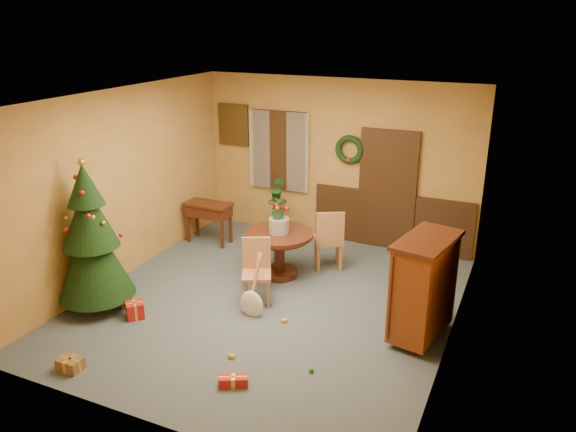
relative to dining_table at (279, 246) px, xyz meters
The scene contains 21 objects.
room_envelope 1.99m from the dining_table, 76.16° to the left, with size 5.50×5.50×5.50m.
dining_table is the anchor object (origin of this frame).
urn 0.34m from the dining_table, 104.04° to the left, with size 0.32×0.32×0.23m, color slate.
centerpiece_plant 0.63m from the dining_table, 104.04° to the left, with size 0.33×0.28×0.36m, color #1E4C23.
chair_near 0.87m from the dining_table, 86.64° to the right, with size 0.54×0.54×0.94m.
chair_far 0.83m from the dining_table, 41.33° to the left, with size 0.59×0.59×1.02m.
guitar 1.30m from the dining_table, 81.85° to the right, with size 0.35×0.17×0.83m, color #ECE5C5, non-canonical shape.
plant_stand 1.27m from the dining_table, 116.33° to the left, with size 0.32×0.32×0.82m.
stand_plant 1.37m from the dining_table, 116.33° to the left, with size 0.24×0.19×0.44m, color #19471E.
christmas_tree 2.77m from the dining_table, 134.28° to the right, with size 1.04×1.04×2.15m.
writing_desk 1.89m from the dining_table, 157.08° to the left, with size 0.84×0.42×0.75m.
sideboard 2.56m from the dining_table, 20.02° to the right, with size 0.75×1.15×1.36m.
gift_a 3.49m from the dining_table, 109.43° to the right, with size 0.28×0.21×0.15m.
gift_b 2.38m from the dining_table, 121.85° to the right, with size 0.31×0.31×0.23m.
gift_c 2.35m from the dining_table, 128.77° to the right, with size 0.27×0.22×0.13m.
gift_d 2.87m from the dining_table, 75.24° to the right, with size 0.35×0.26×0.12m.
toy_a 1.11m from the dining_table, 73.61° to the right, with size 0.08×0.05×0.05m, color #24409D.
toy_b 2.63m from the dining_table, 56.66° to the right, with size 0.06×0.06×0.06m, color #227D26.
toy_c 1.53m from the dining_table, 62.16° to the right, with size 0.08×0.05×0.05m, color gold.
toy_d 2.24m from the dining_table, 24.66° to the right, with size 0.06×0.06×0.06m, color red.
toy_e 2.39m from the dining_table, 79.10° to the right, with size 0.08×0.05×0.05m, color gold.
Camera 1 is at (3.19, -6.41, 3.90)m, focal length 35.00 mm.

